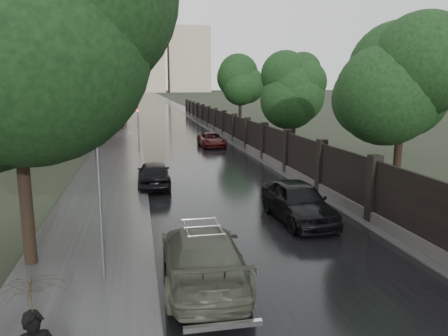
% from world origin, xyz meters
% --- Properties ---
extents(ground, '(800.00, 800.00, 0.00)m').
position_xyz_m(ground, '(0.00, 0.00, 0.00)').
color(ground, black).
rests_on(ground, ground).
extents(road, '(8.00, 420.00, 0.02)m').
position_xyz_m(road, '(0.00, 190.00, 0.01)').
color(road, black).
rests_on(road, ground).
extents(sidewalk_left, '(4.00, 420.00, 0.16)m').
position_xyz_m(sidewalk_left, '(-6.00, 190.00, 0.08)').
color(sidewalk_left, '#2D2D2D').
rests_on(sidewalk_left, ground).
extents(verge_right, '(3.00, 420.00, 0.08)m').
position_xyz_m(verge_right, '(5.50, 190.00, 0.04)').
color(verge_right, '#2D2D2D').
rests_on(verge_right, ground).
extents(fence_right, '(0.45, 75.72, 2.70)m').
position_xyz_m(fence_right, '(4.60, 32.01, 1.01)').
color(fence_right, '#383533').
rests_on(fence_right, ground).
extents(tree_left_near, '(5.44, 5.44, 9.16)m').
position_xyz_m(tree_left_near, '(-7.60, 3.00, 6.42)').
color(tree_left_near, black).
rests_on(tree_left_near, ground).
extents(tree_left_far, '(4.25, 4.25, 7.39)m').
position_xyz_m(tree_left_far, '(-8.00, 30.00, 5.24)').
color(tree_left_far, black).
rests_on(tree_left_far, ground).
extents(tree_right_a, '(4.08, 4.08, 7.01)m').
position_xyz_m(tree_right_a, '(7.50, 8.00, 4.95)').
color(tree_right_a, black).
rests_on(tree_right_a, ground).
extents(tree_right_b, '(4.08, 4.08, 7.01)m').
position_xyz_m(tree_right_b, '(7.50, 22.00, 4.95)').
color(tree_right_b, black).
rests_on(tree_right_b, ground).
extents(tree_right_c, '(4.08, 4.08, 7.01)m').
position_xyz_m(tree_right_c, '(7.50, 40.00, 4.95)').
color(tree_right_c, black).
rests_on(tree_right_c, ground).
extents(lamp_post, '(0.25, 0.12, 5.11)m').
position_xyz_m(lamp_post, '(-5.40, 1.50, 2.67)').
color(lamp_post, '#59595E').
rests_on(lamp_post, ground).
extents(traffic_light, '(0.16, 0.32, 4.00)m').
position_xyz_m(traffic_light, '(-4.30, 24.99, 2.40)').
color(traffic_light, '#59595E').
rests_on(traffic_light, ground).
extents(brick_building, '(24.00, 18.00, 20.00)m').
position_xyz_m(brick_building, '(-18.00, 52.00, 10.00)').
color(brick_building, black).
rests_on(brick_building, ground).
extents(stalinist_tower, '(92.00, 30.00, 159.00)m').
position_xyz_m(stalinist_tower, '(0.00, 300.00, 38.38)').
color(stalinist_tower, tan).
rests_on(stalinist_tower, ground).
extents(volga_sedan, '(2.39, 5.42, 1.55)m').
position_xyz_m(volga_sedan, '(-2.73, 1.07, 0.77)').
color(volga_sedan, '#424638').
rests_on(volga_sedan, ground).
extents(hatchback_left, '(1.75, 4.22, 1.43)m').
position_xyz_m(hatchback_left, '(-3.60, 12.73, 0.72)').
color(hatchback_left, black).
rests_on(hatchback_left, ground).
extents(car_right_near, '(2.08, 4.79, 1.61)m').
position_xyz_m(car_right_near, '(1.79, 5.76, 0.80)').
color(car_right_near, black).
rests_on(car_right_near, ground).
extents(car_right_far, '(2.12, 4.46, 1.23)m').
position_xyz_m(car_right_far, '(1.96, 27.22, 0.61)').
color(car_right_far, black).
rests_on(car_right_far, ground).
extents(pedestrian_umbrella, '(1.28, 1.30, 2.83)m').
position_xyz_m(pedestrian_umbrella, '(-6.02, -3.56, 2.05)').
color(pedestrian_umbrella, black).
rests_on(pedestrian_umbrella, sidewalk_left).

